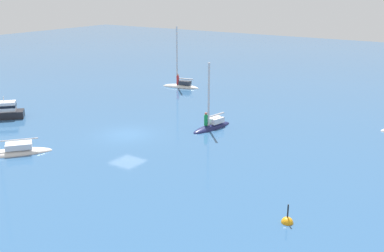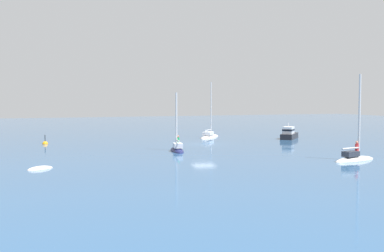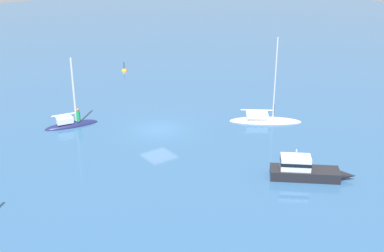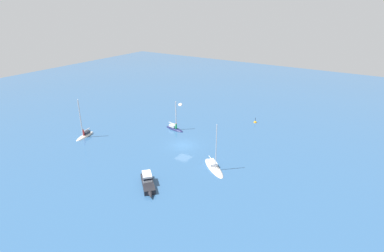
{
  "view_description": "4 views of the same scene",
  "coord_description": "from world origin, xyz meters",
  "px_view_note": "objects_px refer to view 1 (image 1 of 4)",
  "views": [
    {
      "loc": [
        -27.51,
        -25.15,
        12.17
      ],
      "look_at": [
        1.35,
        -5.79,
        1.4
      ],
      "focal_mm": 42.87,
      "sensor_mm": 36.0,
      "label": 1
    },
    {
      "loc": [
        50.98,
        -20.08,
        5.42
      ],
      "look_at": [
        0.53,
        -1.66,
        2.18
      ],
      "focal_mm": 44.64,
      "sensor_mm": 36.0,
      "label": 2
    },
    {
      "loc": [
        21.22,
        33.02,
        16.19
      ],
      "look_at": [
        0.72,
        5.7,
        2.31
      ],
      "focal_mm": 47.04,
      "sensor_mm": 36.0,
      "label": 3
    },
    {
      "loc": [
        -27.64,
        40.25,
        23.56
      ],
      "look_at": [
        2.08,
        -6.11,
        1.12
      ],
      "focal_mm": 28.64,
      "sensor_mm": 36.0,
      "label": 4
    }
  ],
  "objects_px": {
    "ketch_2": "(10,152)",
    "channel_buoy": "(287,223)",
    "ketch": "(212,126)",
    "ketch_1": "(181,85)"
  },
  "relations": [
    {
      "from": "ketch",
      "to": "ketch_2",
      "type": "xyz_separation_m",
      "value": [
        -13.97,
        9.21,
        -0.1
      ]
    },
    {
      "from": "ketch_2",
      "to": "channel_buoy",
      "type": "distance_m",
      "value": 21.41
    },
    {
      "from": "ketch_2",
      "to": "ketch",
      "type": "bearing_deg",
      "value": -173.99
    },
    {
      "from": "ketch_1",
      "to": "channel_buoy",
      "type": "relative_size",
      "value": 5.58
    },
    {
      "from": "ketch_1",
      "to": "ketch_2",
      "type": "xyz_separation_m",
      "value": [
        -26.15,
        -2.74,
        -0.16
      ]
    },
    {
      "from": "ketch_2",
      "to": "channel_buoy",
      "type": "height_order",
      "value": "ketch_2"
    },
    {
      "from": "ketch_1",
      "to": "ketch_2",
      "type": "relative_size",
      "value": 1.0
    },
    {
      "from": "ketch_2",
      "to": "channel_buoy",
      "type": "relative_size",
      "value": 5.59
    },
    {
      "from": "ketch_1",
      "to": "channel_buoy",
      "type": "distance_m",
      "value": 34.21
    },
    {
      "from": "ketch_1",
      "to": "ketch_2",
      "type": "bearing_deg",
      "value": 83.21
    }
  ]
}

